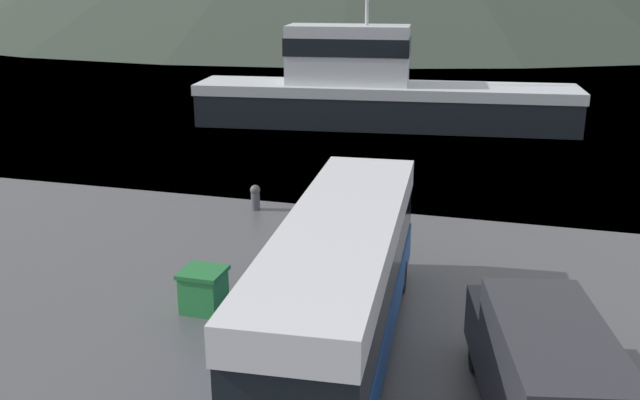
{
  "coord_description": "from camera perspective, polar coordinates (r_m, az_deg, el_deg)",
  "views": [
    {
      "loc": [
        1.58,
        -6.76,
        8.54
      ],
      "look_at": [
        -3.99,
        12.92,
        2.0
      ],
      "focal_mm": 40.0,
      "sensor_mm": 36.0,
      "label": 1
    }
  ],
  "objects": [
    {
      "name": "water_surface",
      "position": [
        145.25,
        15.6,
        13.73
      ],
      "size": [
        240.0,
        240.0,
        0.0
      ],
      "primitive_type": "plane",
      "color": "slate",
      "rests_on": "ground"
    },
    {
      "name": "tour_bus",
      "position": [
        16.25,
        1.67,
        -6.41
      ],
      "size": [
        3.27,
        10.97,
        3.39
      ],
      "rotation": [
        0.0,
        0.0,
        0.08
      ],
      "color": "#194799",
      "rests_on": "ground"
    },
    {
      "name": "delivery_van",
      "position": [
        14.45,
        17.29,
        -12.99
      ],
      "size": [
        3.17,
        6.42,
        2.58
      ],
      "rotation": [
        0.0,
        0.0,
        0.21
      ],
      "color": "#2D2D33",
      "rests_on": "ground"
    },
    {
      "name": "fishing_boat",
      "position": [
        41.69,
        4.49,
        8.75
      ],
      "size": [
        22.17,
        6.74,
        11.25
      ],
      "rotation": [
        0.0,
        0.0,
        4.83
      ],
      "color": "black",
      "rests_on": "water_surface"
    },
    {
      "name": "storage_bin",
      "position": [
        19.15,
        -9.3,
        -7.09
      ],
      "size": [
        1.12,
        1.1,
        1.13
      ],
      "color": "#287F3D",
      "rests_on": "ground"
    },
    {
      "name": "small_boat",
      "position": [
        46.56,
        15.03,
        7.17
      ],
      "size": [
        3.26,
        5.95,
        0.98
      ],
      "rotation": [
        0.0,
        0.0,
        5.99
      ],
      "color": "#1E5138",
      "rests_on": "water_surface"
    },
    {
      "name": "mooring_bollard",
      "position": [
        26.88,
        -5.2,
        0.3
      ],
      "size": [
        0.38,
        0.38,
        0.96
      ],
      "color": "#4C4C51",
      "rests_on": "ground"
    }
  ]
}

